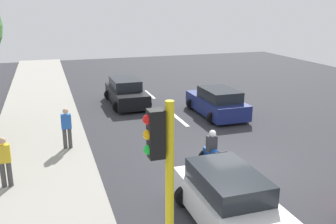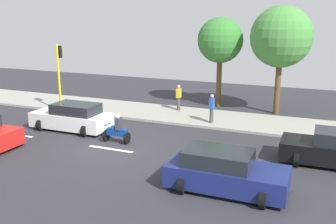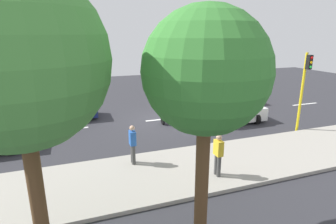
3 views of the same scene
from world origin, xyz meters
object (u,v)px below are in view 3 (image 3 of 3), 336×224
(car_dark_blue, at_px, (64,109))
(street_tree_south, at_px, (206,73))
(motorcycle, at_px, (171,114))
(car_red, at_px, (230,95))
(street_tree_center, at_px, (17,61))
(pedestrian_near_signal, at_px, (218,154))
(traffic_light_corner, at_px, (305,82))
(car_white, at_px, (228,112))
(pedestrian_by_tree, at_px, (133,143))

(car_dark_blue, bearing_deg, street_tree_south, 16.15)
(motorcycle, relative_size, street_tree_south, 0.25)
(car_red, distance_m, car_dark_blue, 12.47)
(car_dark_blue, distance_m, street_tree_center, 12.94)
(car_dark_blue, relative_size, pedestrian_near_signal, 2.58)
(street_tree_center, bearing_deg, street_tree_south, 82.24)
(street_tree_center, relative_size, street_tree_south, 1.12)
(traffic_light_corner, bearing_deg, street_tree_center, -68.40)
(pedestrian_near_signal, height_order, street_tree_center, street_tree_center)
(car_red, height_order, motorcycle, motorcycle)
(pedestrian_near_signal, bearing_deg, traffic_light_corner, 113.94)
(car_white, bearing_deg, traffic_light_corner, 45.88)
(street_tree_center, bearing_deg, traffic_light_corner, 111.60)
(pedestrian_by_tree, relative_size, traffic_light_corner, 0.38)
(street_tree_south, bearing_deg, pedestrian_near_signal, 142.40)
(pedestrian_by_tree, bearing_deg, traffic_light_corner, 95.90)
(car_dark_blue, xyz_separation_m, traffic_light_corner, (7.05, 12.75, 2.22))
(car_dark_blue, relative_size, pedestrian_by_tree, 2.58)
(motorcycle, distance_m, traffic_light_corner, 7.81)
(motorcycle, height_order, street_tree_center, street_tree_center)
(pedestrian_by_tree, xyz_separation_m, street_tree_south, (4.71, 0.86, 3.52))
(car_dark_blue, xyz_separation_m, motorcycle, (3.18, 6.37, -0.07))
(car_red, bearing_deg, street_tree_south, -34.78)
(car_white, distance_m, street_tree_center, 13.61)
(car_dark_blue, height_order, pedestrian_near_signal, pedestrian_near_signal)
(pedestrian_near_signal, height_order, traffic_light_corner, traffic_light_corner)
(car_white, distance_m, pedestrian_near_signal, 7.26)
(pedestrian_near_signal, height_order, street_tree_south, street_tree_south)
(car_dark_blue, relative_size, traffic_light_corner, 0.97)
(car_white, relative_size, street_tree_center, 0.65)
(car_red, bearing_deg, motorcycle, -63.60)
(street_tree_center, bearing_deg, pedestrian_by_tree, 142.60)
(motorcycle, relative_size, pedestrian_by_tree, 0.91)
(motorcycle, bearing_deg, car_dark_blue, -116.56)
(car_red, bearing_deg, pedestrian_near_signal, -34.01)
(car_dark_blue, relative_size, street_tree_south, 0.71)
(traffic_light_corner, bearing_deg, motorcycle, -121.20)
(pedestrian_by_tree, distance_m, traffic_light_corner, 10.13)
(car_dark_blue, bearing_deg, car_red, 89.29)
(car_red, bearing_deg, car_dark_blue, -90.71)
(car_dark_blue, relative_size, car_white, 0.97)
(motorcycle, xyz_separation_m, street_tree_center, (9.05, -6.70, 4.30))
(traffic_light_corner, bearing_deg, pedestrian_near_signal, -66.06)
(traffic_light_corner, relative_size, street_tree_center, 0.65)
(motorcycle, distance_m, pedestrian_near_signal, 7.04)
(pedestrian_by_tree, height_order, street_tree_south, street_tree_south)
(car_red, height_order, street_tree_center, street_tree_center)
(car_red, distance_m, car_white, 4.84)
(pedestrian_by_tree, distance_m, street_tree_south, 5.94)
(pedestrian_near_signal, relative_size, traffic_light_corner, 0.38)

